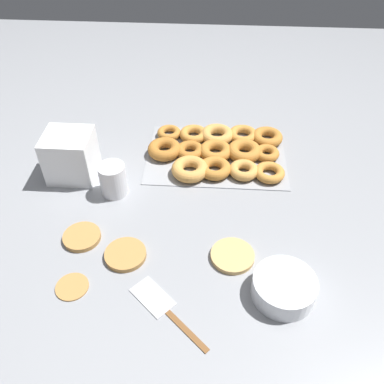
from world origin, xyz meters
The scene contains 10 objects.
ground_plane centered at (0.00, 0.00, 0.00)m, with size 3.00×3.00×0.00m, color gray.
pancake_0 centered at (0.22, 0.06, 0.01)m, with size 0.10×0.10×0.01m, color #B27F42.
pancake_1 centered at (0.21, 0.22, 0.00)m, with size 0.08×0.08×0.01m, color #B27F42.
pancake_2 centered at (0.09, 0.11, 0.01)m, with size 0.11×0.11×0.01m, color #B27F42.
pancake_3 centered at (-0.19, 0.10, 0.01)m, with size 0.11×0.11×0.01m, color tan.
donut_tray centered at (-0.14, -0.33, 0.02)m, with size 0.46×0.32×0.04m.
batter_bowl centered at (-0.30, 0.20, 0.03)m, with size 0.15×0.15×0.06m.
container_stack centered at (0.31, -0.20, 0.07)m, with size 0.14×0.13×0.15m.
paper_cup centered at (0.17, -0.13, 0.05)m, with size 0.08×0.08×0.10m.
spatula centered at (-0.01, 0.25, 0.00)m, with size 0.20×0.19×0.01m.
Camera 1 is at (-0.12, 0.76, 0.84)m, focal length 38.00 mm.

